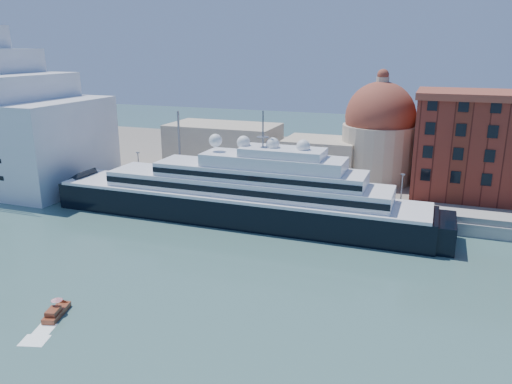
% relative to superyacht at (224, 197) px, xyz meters
% --- Properties ---
extents(ground, '(400.00, 400.00, 0.00)m').
position_rel_superyacht_xyz_m(ground, '(4.57, -23.00, -4.58)').
color(ground, '#325756').
rests_on(ground, ground).
extents(quay, '(180.00, 10.00, 2.50)m').
position_rel_superyacht_xyz_m(quay, '(4.57, 11.00, -3.33)').
color(quay, gray).
rests_on(quay, ground).
extents(land, '(260.00, 72.00, 2.00)m').
position_rel_superyacht_xyz_m(land, '(4.57, 52.00, -3.58)').
color(land, slate).
rests_on(land, ground).
extents(quay_fence, '(180.00, 0.10, 1.20)m').
position_rel_superyacht_xyz_m(quay_fence, '(4.57, 6.50, -1.48)').
color(quay_fence, slate).
rests_on(quay_fence, quay).
extents(superyacht, '(88.88, 12.32, 26.56)m').
position_rel_superyacht_xyz_m(superyacht, '(0.00, 0.00, 0.00)').
color(superyacht, black).
rests_on(superyacht, ground).
extents(service_barge, '(11.54, 5.28, 2.50)m').
position_rel_superyacht_xyz_m(service_barge, '(-31.85, -3.25, -3.87)').
color(service_barge, white).
rests_on(service_barge, ground).
extents(water_taxi, '(3.08, 5.45, 2.46)m').
position_rel_superyacht_xyz_m(water_taxi, '(-5.19, -43.77, -3.99)').
color(water_taxi, brown).
rests_on(water_taxi, ground).
extents(church, '(66.00, 18.00, 25.50)m').
position_rel_superyacht_xyz_m(church, '(10.96, 34.72, 6.32)').
color(church, beige).
rests_on(church, land).
extents(lamp_posts, '(120.80, 2.40, 18.00)m').
position_rel_superyacht_xyz_m(lamp_posts, '(-8.10, 9.27, 5.26)').
color(lamp_posts, slate).
rests_on(lamp_posts, quay).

